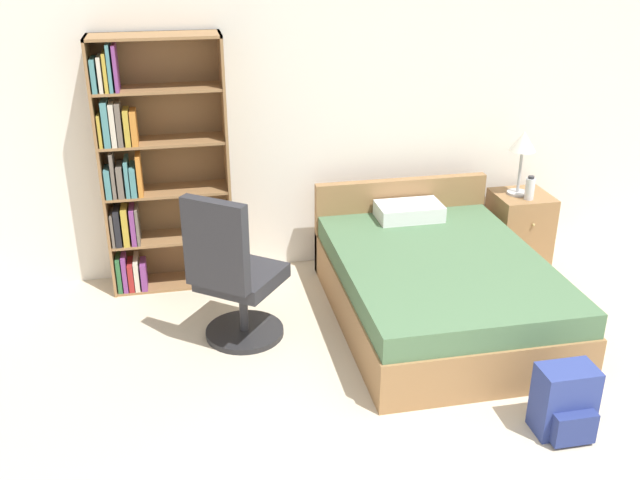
% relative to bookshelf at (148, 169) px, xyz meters
% --- Properties ---
extents(wall_back, '(9.00, 0.06, 2.60)m').
position_rel_bookshelf_xyz_m(wall_back, '(1.56, 0.20, 0.35)').
color(wall_back, white).
rests_on(wall_back, ground_plane).
extents(bookshelf, '(0.92, 0.33, 1.91)m').
position_rel_bookshelf_xyz_m(bookshelf, '(0.00, 0.00, 0.00)').
color(bookshelf, olive).
rests_on(bookshelf, ground_plane).
extents(bed, '(1.40, 1.93, 0.75)m').
position_rel_bookshelf_xyz_m(bed, '(1.94, -0.91, -0.69)').
color(bed, olive).
rests_on(bed, ground_plane).
extents(office_chair, '(0.71, 0.72, 1.09)m').
position_rel_bookshelf_xyz_m(office_chair, '(0.52, -0.97, -0.47)').
color(office_chair, '#232326').
rests_on(office_chair, ground_plane).
extents(nightstand, '(0.44, 0.46, 0.58)m').
position_rel_bookshelf_xyz_m(nightstand, '(2.95, -0.14, -0.65)').
color(nightstand, olive).
rests_on(nightstand, ground_plane).
extents(table_lamp, '(0.21, 0.21, 0.52)m').
position_rel_bookshelf_xyz_m(table_lamp, '(2.91, -0.12, 0.04)').
color(table_lamp, '#B2B2B7').
rests_on(table_lamp, nightstand).
extents(water_bottle, '(0.07, 0.07, 0.19)m').
position_rel_bookshelf_xyz_m(water_bottle, '(2.94, -0.25, -0.27)').
color(water_bottle, silver).
rests_on(water_bottle, nightstand).
extents(backpack_blue, '(0.32, 0.27, 0.41)m').
position_rel_bookshelf_xyz_m(backpack_blue, '(2.21, -2.27, -0.75)').
color(backpack_blue, navy).
rests_on(backpack_blue, ground_plane).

